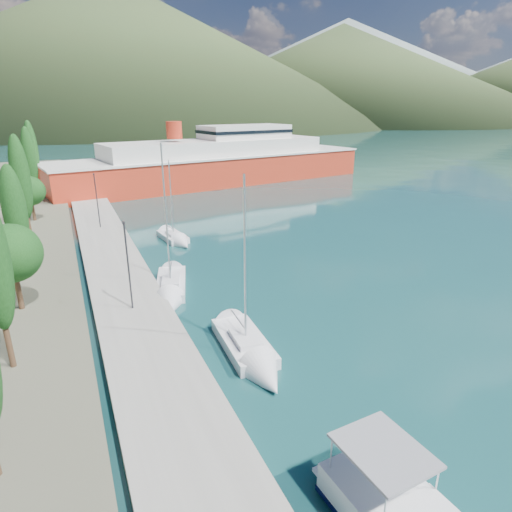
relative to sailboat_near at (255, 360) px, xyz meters
name	(u,v)px	position (x,y,z in m)	size (l,w,h in m)	color
ground	(106,156)	(3.64, 113.93, -0.31)	(1400.00, 1400.00, 0.00)	#164547
quay	(113,262)	(-5.36, 19.93, 0.09)	(5.00, 88.00, 0.80)	gray
hills_far	(166,56)	(142.22, 612.66, 77.08)	(1480.00, 900.00, 180.00)	slate
hills_near	(188,61)	(101.68, 366.43, 48.87)	(1010.00, 520.00, 115.00)	#374926
tree_row	(21,197)	(-12.32, 25.59, 5.59)	(3.93, 63.02, 11.13)	#47301E
lamp_posts	(129,265)	(-5.36, 8.14, 3.77)	(0.15, 47.33, 6.06)	#2D2D33
sailboat_near	(255,360)	(0.00, 0.00, 0.00)	(2.83, 8.14, 11.53)	silver
sailboat_mid	(170,295)	(-2.28, 10.72, -0.01)	(4.49, 8.85, 12.33)	silver
sailboat_far	(178,241)	(1.82, 24.17, -0.04)	(2.88, 6.65, 9.47)	silver
ferry	(219,163)	(18.55, 58.08, 3.34)	(61.67, 22.85, 11.99)	red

